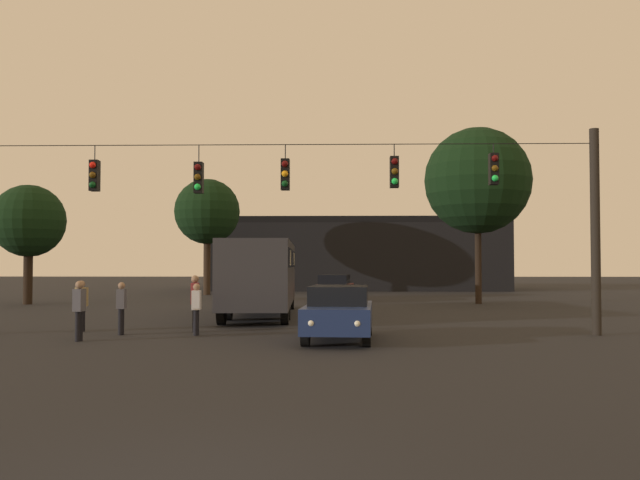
% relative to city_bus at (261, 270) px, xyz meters
% --- Properties ---
extents(ground_plane, '(168.00, 168.00, 0.00)m').
position_rel_city_bus_xyz_m(ground_plane, '(1.66, 2.89, -1.87)').
color(ground_plane, black).
rests_on(ground_plane, ground).
extents(overhead_signal_span, '(18.73, 0.44, 6.22)m').
position_rel_city_bus_xyz_m(overhead_signal_span, '(1.69, -7.47, 1.87)').
color(overhead_signal_span, black).
rests_on(overhead_signal_span, ground).
extents(city_bus, '(2.96, 11.09, 3.00)m').
position_rel_city_bus_xyz_m(city_bus, '(0.00, 0.00, 0.00)').
color(city_bus, '#2D2D33').
rests_on(city_bus, ground).
extents(car_near_right, '(2.05, 4.42, 1.52)m').
position_rel_city_bus_xyz_m(car_near_right, '(3.16, -9.05, -1.07)').
color(car_near_right, navy).
rests_on(car_near_right, ground).
extents(car_far_left, '(2.25, 4.47, 1.52)m').
position_rel_city_bus_xyz_m(car_far_left, '(2.98, 10.76, -1.07)').
color(car_far_left, '#511919').
rests_on(car_far_left, ground).
extents(pedestrian_crossing_left, '(0.26, 0.38, 1.67)m').
position_rel_city_bus_xyz_m(pedestrian_crossing_left, '(-4.02, -9.42, -0.92)').
color(pedestrian_crossing_left, black).
rests_on(pedestrian_crossing_left, ground).
extents(pedestrian_crossing_center, '(0.27, 0.38, 1.58)m').
position_rel_city_bus_xyz_m(pedestrian_crossing_center, '(-3.40, -7.67, -0.98)').
color(pedestrian_crossing_center, black).
rests_on(pedestrian_crossing_center, ground).
extents(pedestrian_crossing_right, '(0.29, 0.39, 1.78)m').
position_rel_city_bus_xyz_m(pedestrian_crossing_right, '(-1.34, -6.85, -0.85)').
color(pedestrian_crossing_right, black).
rests_on(pedestrian_crossing_right, ground).
extents(pedestrian_near_bus, '(0.25, 0.37, 1.55)m').
position_rel_city_bus_xyz_m(pedestrian_near_bus, '(-1.09, -7.81, -1.00)').
color(pedestrian_near_bus, black).
rests_on(pedestrian_near_bus, ground).
extents(pedestrian_trailing, '(0.34, 0.42, 1.61)m').
position_rel_city_bus_xyz_m(pedestrian_trailing, '(-4.97, -6.72, -0.96)').
color(pedestrian_trailing, black).
rests_on(pedestrian_trailing, ground).
extents(corner_building, '(23.94, 10.70, 5.86)m').
position_rel_city_bus_xyz_m(corner_building, '(4.76, 30.30, 1.06)').
color(corner_building, black).
rests_on(corner_building, ground).
extents(tree_left_silhouette, '(3.83, 3.83, 6.33)m').
position_rel_city_bus_xyz_m(tree_left_silhouette, '(-13.21, 7.72, 2.52)').
color(tree_left_silhouette, black).
rests_on(tree_left_silhouette, ground).
extents(tree_behind_building, '(5.72, 5.72, 9.48)m').
position_rel_city_bus_xyz_m(tree_behind_building, '(10.69, 8.82, 4.74)').
color(tree_behind_building, black).
rests_on(tree_behind_building, ground).
extents(tree_right_far, '(4.53, 4.53, 8.04)m').
position_rel_city_bus_xyz_m(tree_right_far, '(-5.89, 19.21, 3.87)').
color(tree_right_far, '#2D2116').
rests_on(tree_right_far, ground).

